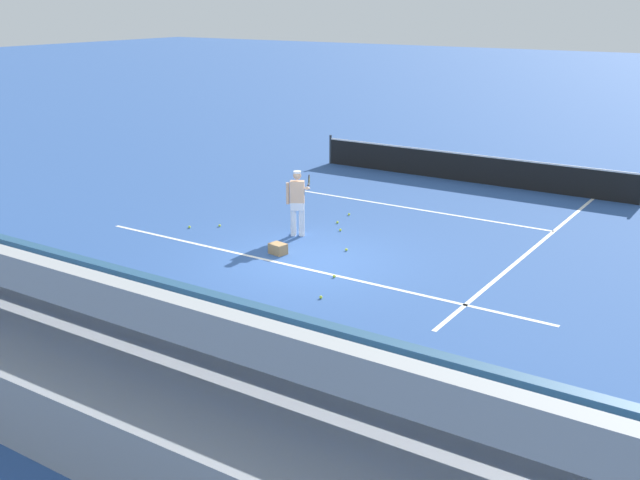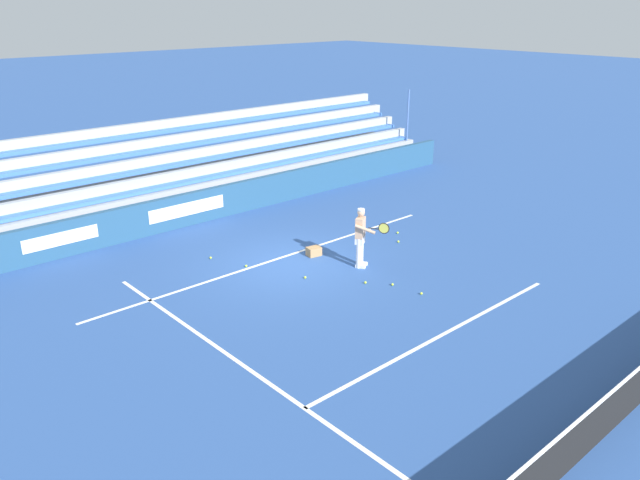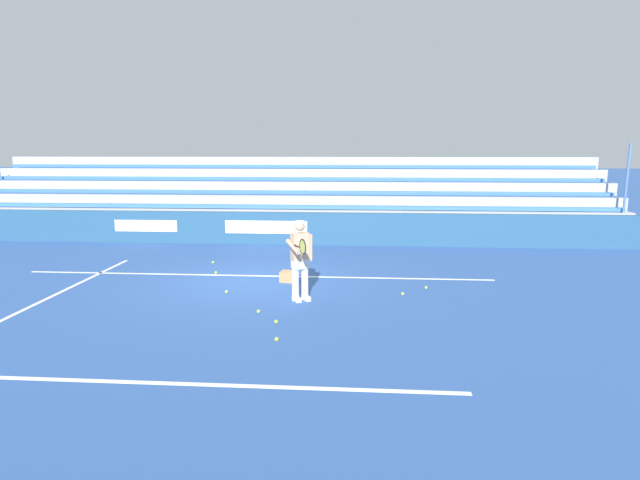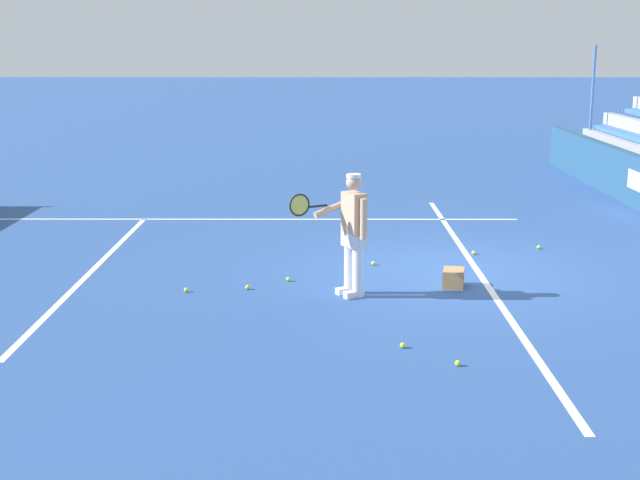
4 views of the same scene
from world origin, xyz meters
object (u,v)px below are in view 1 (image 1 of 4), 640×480
(tennis_net, at_px, (469,168))
(tennis_player, at_px, (298,202))
(tennis_ball_toward_net, at_px, (346,250))
(tennis_ball_far_right, at_px, (321,297))
(tennis_ball_stray_back, at_px, (340,230))
(tennis_ball_on_baseline, at_px, (337,222))
(tennis_ball_far_left, at_px, (349,214))
(ball_box_cardboard, at_px, (278,249))
(tennis_ball_by_box, at_px, (220,225))
(tennis_ball_midcourt, at_px, (334,276))
(tennis_ball_near_player, at_px, (189,227))

(tennis_net, bearing_deg, tennis_player, -99.77)
(tennis_player, relative_size, tennis_ball_toward_net, 25.98)
(tennis_ball_far_right, bearing_deg, tennis_ball_stray_back, 116.81)
(tennis_player, height_order, tennis_ball_on_baseline, tennis_player)
(tennis_ball_stray_back, relative_size, tennis_net, 0.01)
(tennis_ball_far_left, bearing_deg, ball_box_cardboard, -85.44)
(tennis_ball_far_right, relative_size, tennis_ball_by_box, 1.00)
(tennis_ball_stray_back, xyz_separation_m, tennis_net, (0.65, 7.15, 0.46))
(tennis_net, bearing_deg, tennis_ball_midcourt, -84.03)
(tennis_player, distance_m, ball_box_cardboard, 1.74)
(ball_box_cardboard, xyz_separation_m, tennis_ball_midcourt, (2.00, -0.63, -0.10))
(tennis_net, bearing_deg, ball_box_cardboard, -95.60)
(tennis_ball_far_right, bearing_deg, tennis_net, 97.44)
(tennis_ball_stray_back, bearing_deg, tennis_player, -128.79)
(ball_box_cardboard, bearing_deg, tennis_net, 84.40)
(tennis_ball_stray_back, bearing_deg, tennis_ball_midcourt, -60.55)
(tennis_ball_stray_back, xyz_separation_m, tennis_ball_toward_net, (0.99, -1.32, 0.00))
(tennis_ball_midcourt, bearing_deg, tennis_ball_toward_net, 113.02)
(tennis_ball_far_left, bearing_deg, tennis_ball_on_baseline, -80.35)
(ball_box_cardboard, distance_m, tennis_ball_stray_back, 2.43)
(tennis_ball_on_baseline, bearing_deg, tennis_ball_by_box, -141.32)
(tennis_ball_midcourt, relative_size, tennis_ball_on_baseline, 1.00)
(tennis_player, distance_m, tennis_net, 8.19)
(tennis_ball_stray_back, bearing_deg, tennis_ball_far_left, 112.48)
(tennis_ball_midcourt, relative_size, tennis_ball_far_left, 1.00)
(tennis_ball_on_baseline, bearing_deg, tennis_ball_far_right, -61.71)
(tennis_ball_on_baseline, bearing_deg, tennis_ball_stray_back, -51.95)
(tennis_ball_midcourt, distance_m, tennis_ball_toward_net, 1.87)
(tennis_ball_midcourt, bearing_deg, tennis_net, 95.97)
(tennis_ball_midcourt, xyz_separation_m, tennis_net, (-1.06, 10.19, 0.46))
(tennis_ball_far_right, height_order, tennis_net, tennis_net)
(tennis_ball_far_left, bearing_deg, tennis_ball_by_box, -129.47)
(tennis_ball_on_baseline, xyz_separation_m, tennis_ball_stray_back, (0.45, -0.57, 0.00))
(tennis_ball_far_left, height_order, tennis_net, tennis_net)
(tennis_net, bearing_deg, tennis_ball_stray_back, -95.21)
(tennis_ball_far_right, bearing_deg, tennis_player, 130.91)
(tennis_player, bearing_deg, tennis_ball_stray_back, 51.21)
(tennis_player, distance_m, tennis_ball_on_baseline, 1.74)
(tennis_player, distance_m, tennis_ball_midcourt, 3.36)
(tennis_player, relative_size, ball_box_cardboard, 4.29)
(ball_box_cardboard, xyz_separation_m, tennis_ball_far_left, (-0.31, 3.84, -0.10))
(tennis_ball_by_box, relative_size, tennis_ball_near_player, 1.00)
(tennis_ball_on_baseline, bearing_deg, ball_box_cardboard, -86.93)
(tennis_ball_toward_net, bearing_deg, tennis_ball_on_baseline, 127.15)
(tennis_ball_on_baseline, height_order, tennis_ball_by_box, same)
(tennis_ball_far_right, height_order, tennis_ball_stray_back, same)
(tennis_ball_on_baseline, bearing_deg, tennis_ball_toward_net, -52.85)
(tennis_ball_stray_back, height_order, tennis_ball_toward_net, same)
(tennis_player, xyz_separation_m, tennis_net, (1.39, 8.06, -0.40))
(ball_box_cardboard, bearing_deg, tennis_ball_by_box, 160.07)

